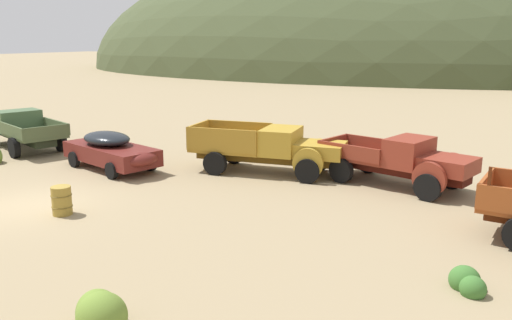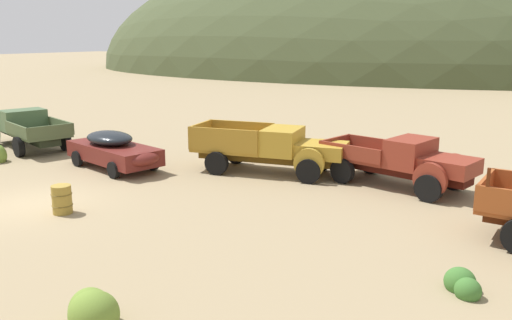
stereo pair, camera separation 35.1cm
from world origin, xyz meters
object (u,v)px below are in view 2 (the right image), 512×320
at_px(truck_mustard, 279,149).
at_px(oil_drum_spare, 62,199).
at_px(truck_rust_red, 408,162).
at_px(truck_weathered_green, 25,127).
at_px(car_oxblood, 116,150).

bearing_deg(truck_mustard, oil_drum_spare, -124.12).
distance_m(truck_rust_red, oil_drum_spare, 12.11).
relative_size(truck_mustard, oil_drum_spare, 7.12).
xyz_separation_m(truck_weathered_green, oil_drum_spare, (10.17, -6.49, -0.53)).
distance_m(car_oxblood, oil_drum_spare, 5.89).
relative_size(car_oxblood, oil_drum_spare, 5.75).
xyz_separation_m(truck_weathered_green, truck_rust_red, (19.00, 1.78, -0.01)).
bearing_deg(oil_drum_spare, truck_weathered_green, 147.44).
bearing_deg(truck_rust_red, truck_weathered_green, -160.66).
height_order(truck_mustard, oil_drum_spare, truck_mustard).
bearing_deg(truck_weathered_green, car_oxblood, -170.98).
relative_size(truck_weathered_green, truck_mustard, 0.98).
xyz_separation_m(car_oxblood, truck_rust_red, (11.54, 3.05, 0.17)).
relative_size(car_oxblood, truck_rust_red, 0.88).
xyz_separation_m(truck_rust_red, oil_drum_spare, (-8.83, -8.27, -0.53)).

